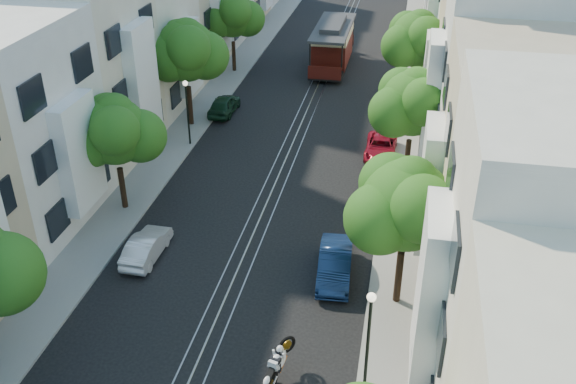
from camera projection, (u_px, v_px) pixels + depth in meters
The scene contains 23 objects.
ground at pixel (304, 116), 44.60m from camera, with size 200.00×200.00×0.00m, color black.
sidewalk_east at pixel (410, 123), 43.37m from camera, with size 2.50×80.00×0.12m, color gray.
sidewalk_west at pixel (205, 108), 45.77m from camera, with size 2.50×80.00×0.12m, color gray.
rail_left at pixel (297, 115), 44.69m from camera, with size 0.06×80.00×0.02m, color gray.
rail_slot at pixel (304, 116), 44.60m from camera, with size 0.06×80.00×0.02m, color gray.
rail_right at pixel (312, 116), 44.51m from camera, with size 0.06×80.00×0.02m, color gray.
lane_line at pixel (304, 116), 44.60m from camera, with size 0.08×80.00×0.01m, color tan.
townhouses_east at pixel (493, 54), 39.98m from camera, with size 7.75×72.00×12.00m.
townhouses_west at pixel (135, 35), 43.96m from camera, with size 7.75×72.00×11.76m.
tree_e_b at pixel (408, 207), 24.85m from camera, with size 4.93×4.08×6.68m.
tree_e_c at pixel (414, 105), 34.28m from camera, with size 4.84×3.99×6.52m.
tree_e_d at pixel (418, 41), 43.51m from camera, with size 5.01×4.16×6.85m.
tree_w_b at pixel (115, 133), 31.65m from camera, with size 4.72×3.87×6.27m.
tree_w_c at pixel (187, 52), 40.68m from camera, with size 5.13×4.28×7.09m.
tree_w_d at pixel (233, 16), 50.28m from camera, with size 4.84×3.99×6.52m.
lamp_east at pixel (369, 327), 21.71m from camera, with size 0.32×0.32×4.16m.
lamp_west at pixel (187, 103), 39.12m from camera, with size 0.32×0.32×4.16m.
sportbike_rider at pixel (278, 361), 23.11m from camera, with size 0.82×1.89×1.44m.
cable_car at pixel (333, 43), 52.60m from camera, with size 2.83×9.02×3.47m.
parked_car_e_mid at pixel (335, 264), 28.47m from camera, with size 1.43×4.10×1.35m, color #0B1B3B.
parked_car_e_far at pixel (381, 147), 39.03m from camera, with size 1.85×4.02×1.12m, color maroon.
parked_car_w_mid at pixel (146, 246), 29.79m from camera, with size 1.25×3.58×1.18m, color silver.
parked_car_w_far at pixel (224, 105), 44.69m from camera, with size 1.55×3.85×1.31m, color #153521.
Camera 1 is at (6.75, -12.77, 17.63)m, focal length 40.00 mm.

